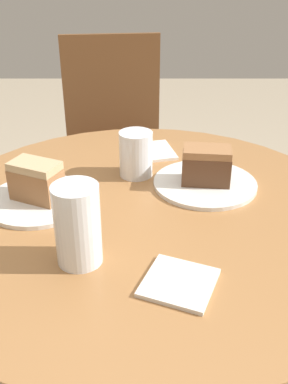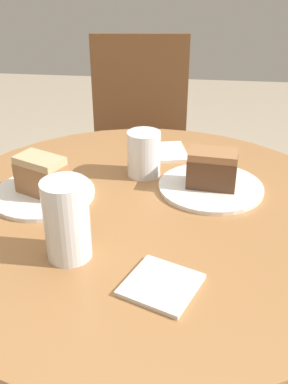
% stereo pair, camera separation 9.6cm
% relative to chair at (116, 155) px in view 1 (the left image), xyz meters
% --- Properties ---
extents(table, '(0.97, 0.97, 0.76)m').
position_rel_chair_xyz_m(table, '(0.12, -0.85, 0.05)').
color(table, '#9E6B3D').
rests_on(table, ground_plane).
extents(chair, '(0.46, 0.47, 0.97)m').
position_rel_chair_xyz_m(chair, '(0.00, 0.00, 0.00)').
color(chair, brown).
rests_on(chair, ground_plane).
extents(plate_near, '(0.24, 0.24, 0.01)m').
position_rel_chair_xyz_m(plate_near, '(-0.12, -0.82, 0.26)').
color(plate_near, silver).
rests_on(plate_near, table).
extents(plate_far, '(0.25, 0.25, 0.01)m').
position_rel_chair_xyz_m(plate_far, '(0.27, -0.75, 0.26)').
color(plate_far, silver).
rests_on(plate_far, table).
extents(cake_slice_near, '(0.13, 0.10, 0.09)m').
position_rel_chair_xyz_m(cake_slice_near, '(-0.12, -0.82, 0.31)').
color(cake_slice_near, '#9E6B42').
rests_on(cake_slice_near, plate_near).
extents(cake_slice_far, '(0.12, 0.08, 0.09)m').
position_rel_chair_xyz_m(cake_slice_far, '(0.27, -0.75, 0.31)').
color(cake_slice_far, brown).
rests_on(cake_slice_far, plate_far).
extents(glass_lemonade, '(0.08, 0.08, 0.15)m').
position_rel_chair_xyz_m(glass_lemonade, '(0.00, -1.04, 0.32)').
color(glass_lemonade, beige).
rests_on(glass_lemonade, table).
extents(glass_water, '(0.08, 0.08, 0.11)m').
position_rel_chair_xyz_m(glass_water, '(0.10, -0.69, 0.31)').
color(glass_water, silver).
rests_on(glass_water, table).
extents(napkin_stack, '(0.16, 0.16, 0.01)m').
position_rel_chair_xyz_m(napkin_stack, '(0.13, -0.56, 0.26)').
color(napkin_stack, silver).
rests_on(napkin_stack, table).
extents(napkin_side, '(0.15, 0.15, 0.01)m').
position_rel_chair_xyz_m(napkin_side, '(0.18, -1.11, 0.26)').
color(napkin_side, silver).
rests_on(napkin_side, table).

